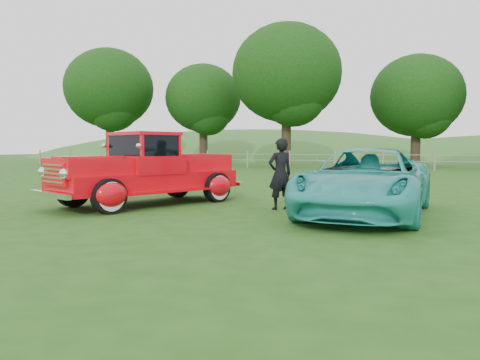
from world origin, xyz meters
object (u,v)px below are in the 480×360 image
(tree_near_west, at_px, (287,73))
(man, at_px, (280,174))
(tree_near_east, at_px, (417,96))
(tree_far_west, at_px, (109,89))
(red_pickup, at_px, (147,172))
(teal_sedan, at_px, (366,182))
(tree_mid_west, at_px, (203,99))

(tree_near_west, xyz_separation_m, man, (5.71, -23.41, -5.99))
(tree_near_west, height_order, man, tree_near_west)
(tree_near_west, xyz_separation_m, tree_near_east, (9.00, 4.00, -1.55))
(tree_far_west, bearing_deg, red_pickup, -53.28)
(tree_near_west, bearing_deg, teal_sedan, -72.20)
(tree_near_west, bearing_deg, man, -76.30)
(tree_near_east, bearing_deg, tree_mid_west, -176.63)
(tree_far_west, relative_size, tree_mid_west, 1.17)
(man, bearing_deg, teal_sedan, 128.17)
(man, bearing_deg, tree_mid_west, -105.47)
(tree_far_west, height_order, teal_sedan, tree_far_west)
(red_pickup, bearing_deg, man, 28.31)
(tree_near_west, relative_size, red_pickup, 1.98)
(tree_near_west, height_order, teal_sedan, tree_near_west)
(red_pickup, bearing_deg, tree_far_west, 151.63)
(tree_near_west, relative_size, tree_near_east, 1.25)
(teal_sedan, bearing_deg, tree_near_west, 112.51)
(tree_mid_west, height_order, tree_near_east, tree_mid_west)
(tree_far_west, height_order, man, tree_far_west)
(red_pickup, bearing_deg, tree_near_east, 101.39)
(tree_near_west, xyz_separation_m, teal_sedan, (7.62, -23.71, -6.10))
(tree_mid_west, relative_size, teal_sedan, 1.69)
(tree_mid_west, bearing_deg, tree_far_west, -165.96)
(tree_near_east, distance_m, man, 27.97)
(tree_near_east, xyz_separation_m, teal_sedan, (-1.38, -27.71, -4.55))
(tree_far_west, distance_m, teal_sedan, 34.67)
(tree_near_east, relative_size, red_pickup, 1.58)
(teal_sedan, bearing_deg, tree_near_east, 91.85)
(red_pickup, relative_size, man, 3.24)
(tree_near_west, relative_size, teal_sedan, 2.08)
(man, bearing_deg, red_pickup, -39.48)
(tree_mid_west, distance_m, teal_sedan, 31.32)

